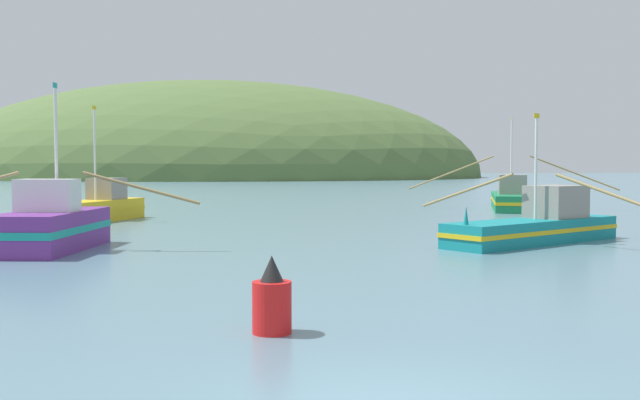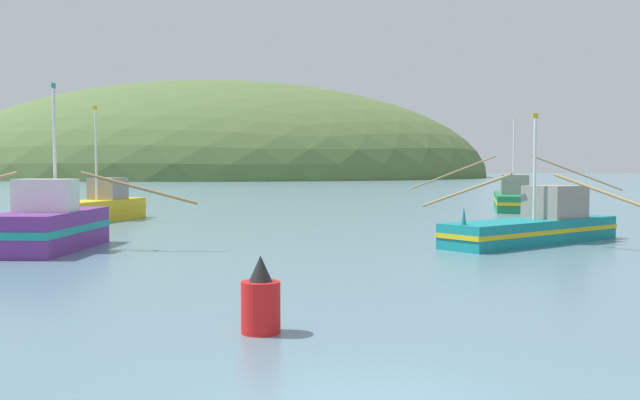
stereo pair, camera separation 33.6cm
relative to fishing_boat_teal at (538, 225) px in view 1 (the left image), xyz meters
The scene contains 6 objects.
hill_mid_right 178.77m from the fishing_boat_teal, 97.85° to the left, with size 152.75×122.20×53.53m, color #516B38.
fishing_boat_teal is the anchor object (origin of this frame).
fishing_boat_yellow 24.94m from the fishing_boat_teal, 146.50° to the left, with size 4.32×7.20×6.65m.
fishing_boat_purple 19.47m from the fishing_boat_teal, behind, with size 11.28×6.45×6.39m.
fishing_boat_green 23.56m from the fishing_boat_teal, 72.59° to the left, with size 14.52×11.22×6.88m.
channel_buoy 18.96m from the fishing_boat_teal, 126.89° to the right, with size 0.76×0.76×1.50m.
Camera 1 is at (-1.70, -9.01, 3.20)m, focal length 40.06 mm.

